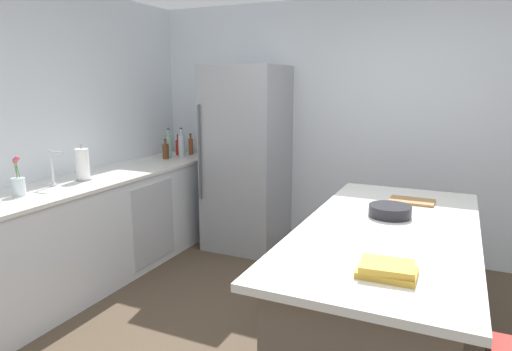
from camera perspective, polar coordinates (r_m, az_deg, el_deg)
The scene contains 16 objects.
wall_rear at distance 4.70m, azimuth 14.55°, elevation 5.80°, with size 6.00×0.10×2.60m, color silver.
wall_left at distance 4.06m, azimuth -29.40°, elevation 3.78°, with size 0.10×6.00×2.60m, color silver.
counter_run_left at distance 4.28m, azimuth -19.72°, elevation -6.46°, with size 0.68×3.20×0.94m.
kitchen_island at distance 2.97m, azimuth 16.14°, elevation -14.58°, with size 1.00×2.17×0.91m.
refrigerator at distance 4.73m, azimuth -1.21°, elevation 2.17°, with size 0.77×0.75×1.94m.
sink_faucet at distance 3.92m, azimuth -24.59°, elevation 0.97°, with size 0.15×0.05×0.30m.
flower_vase at distance 3.72m, azimuth -28.20°, elevation -0.97°, with size 0.10×0.10×0.30m.
paper_towel_roll at distance 4.08m, azimuth -21.38°, elevation 1.28°, with size 0.14×0.14×0.31m.
vinegar_bottle at distance 5.26m, azimuth -8.37°, elevation 3.77°, with size 0.05×0.05×0.24m.
hot_sauce_bottle at distance 5.23m, azimuth -9.99°, elevation 3.59°, with size 0.05×0.05×0.24m.
soda_bottle at distance 5.10m, azimuth -9.54°, elevation 3.85°, with size 0.07×0.07×0.33m.
gin_bottle at distance 5.08m, azimuth -11.15°, elevation 3.76°, with size 0.07×0.07×0.33m.
syrup_bottle at distance 5.00m, azimuth -11.52°, elevation 3.10°, with size 0.07×0.07×0.22m.
cookbook_stack at distance 2.11m, azimuth 16.46°, elevation -11.51°, with size 0.26×0.20×0.06m.
mixing_bowl at distance 3.01m, azimuth 16.81°, elevation -4.38°, with size 0.27×0.27×0.07m.
cutting_board at distance 3.41m, azimuth 19.37°, elevation -3.12°, with size 0.31×0.20×0.02m.
Camera 1 is at (0.83, -2.36, 1.76)m, focal length 31.16 mm.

